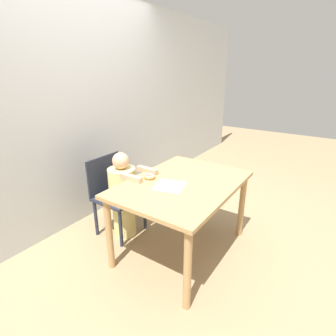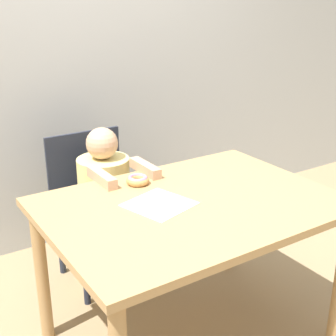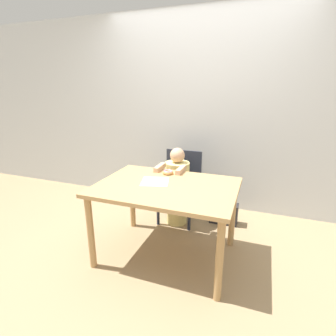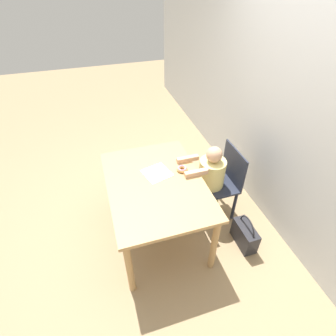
# 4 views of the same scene
# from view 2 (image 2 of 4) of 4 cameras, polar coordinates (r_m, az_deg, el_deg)

# --- Properties ---
(wall_back) EXTENTS (8.00, 0.05, 2.50)m
(wall_back) POSITION_cam_2_polar(r_m,az_deg,el_deg) (3.02, -12.00, 13.87)
(wall_back) COLOR silver
(wall_back) RESTS_ON ground_plane
(dining_table) EXTENTS (1.26, 0.91, 0.73)m
(dining_table) POSITION_cam_2_polar(r_m,az_deg,el_deg) (2.07, 2.83, -6.41)
(dining_table) COLOR tan
(dining_table) RESTS_ON ground_plane
(chair) EXTENTS (0.45, 0.43, 0.84)m
(chair) POSITION_cam_2_polar(r_m,az_deg,el_deg) (2.71, -8.72, -4.34)
(chair) COLOR #232838
(chair) RESTS_ON ground_plane
(child_figure) EXTENTS (0.29, 0.50, 0.93)m
(child_figure) POSITION_cam_2_polar(r_m,az_deg,el_deg) (2.60, -7.58, -5.21)
(child_figure) COLOR #E0D17F
(child_figure) RESTS_ON ground_plane
(donut) EXTENTS (0.11, 0.11, 0.04)m
(donut) POSITION_cam_2_polar(r_m,az_deg,el_deg) (2.21, -3.71, -1.44)
(donut) COLOR tan
(donut) RESTS_ON dining_table
(napkin) EXTENTS (0.31, 0.31, 0.00)m
(napkin) POSITION_cam_2_polar(r_m,az_deg,el_deg) (2.00, -1.06, -4.43)
(napkin) COLOR white
(napkin) RESTS_ON dining_table
(handbag) EXTENTS (0.32, 0.14, 0.38)m
(handbag) POSITION_cam_2_polar(r_m,az_deg,el_deg) (3.13, 0.07, -6.89)
(handbag) COLOR #232328
(handbag) RESTS_ON ground_plane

